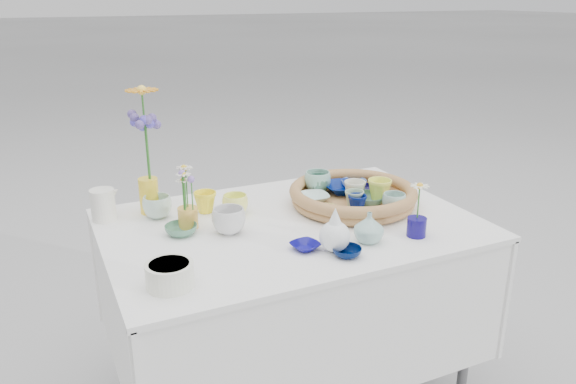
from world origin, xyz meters
name	(u,v)px	position (x,y,z in m)	size (l,w,h in m)	color
wicker_tray	(353,196)	(0.28, 0.05, 0.80)	(0.47, 0.47, 0.08)	brown
tray_ceramic_0	(343,188)	(0.30, 0.15, 0.80)	(0.15, 0.15, 0.04)	#001360
tray_ceramic_1	(368,190)	(0.37, 0.09, 0.80)	(0.09, 0.09, 0.03)	black
tray_ceramic_2	(379,190)	(0.37, 0.01, 0.82)	(0.09, 0.09, 0.08)	#ECEF53
tray_ceramic_3	(368,200)	(0.31, -0.01, 0.80)	(0.12, 0.12, 0.04)	slate
tray_ceramic_4	(354,200)	(0.25, -0.01, 0.82)	(0.07, 0.07, 0.06)	#91B390
tray_ceramic_5	(313,198)	(0.15, 0.11, 0.80)	(0.11, 0.11, 0.03)	silver
tray_ceramic_6	(318,182)	(0.21, 0.20, 0.82)	(0.10, 0.10, 0.08)	#8CC5B4
tray_ceramic_7	(355,191)	(0.29, 0.05, 0.82)	(0.08, 0.08, 0.07)	beige
tray_ceramic_8	(354,184)	(0.36, 0.18, 0.80)	(0.10, 0.10, 0.03)	#7096D9
tray_ceramic_9	(357,204)	(0.24, -0.05, 0.81)	(0.07, 0.07, 0.06)	navy
tray_ceramic_10	(326,211)	(0.12, -0.03, 0.80)	(0.09, 0.09, 0.03)	#DBCB78
tray_ceramic_11	(394,203)	(0.36, -0.10, 0.82)	(0.08, 0.08, 0.07)	#97C0B9
tray_ceramic_12	(318,184)	(0.21, 0.19, 0.82)	(0.09, 0.09, 0.07)	#4D826D
loose_ceramic_0	(205,202)	(-0.24, 0.22, 0.80)	(0.08, 0.08, 0.08)	yellow
loose_ceramic_1	(235,204)	(-0.15, 0.15, 0.80)	(0.09, 0.09, 0.07)	#F9FF70
loose_ceramic_2	(181,230)	(-0.37, 0.06, 0.78)	(0.11, 0.11, 0.03)	#477B5F
loose_ceramic_3	(229,221)	(-0.22, 0.00, 0.81)	(0.11, 0.11, 0.09)	silver
loose_ceramic_4	(305,246)	(-0.05, -0.22, 0.78)	(0.09, 0.09, 0.02)	#0B0877
loose_ceramic_5	(157,207)	(-0.41, 0.24, 0.80)	(0.10, 0.10, 0.08)	silver
loose_ceramic_6	(347,252)	(0.04, -0.31, 0.78)	(0.09, 0.09, 0.03)	#000F3A
fluted_bowl	(170,275)	(-0.49, -0.27, 0.80)	(0.13, 0.13, 0.07)	silver
bud_vase_paleblue	(335,229)	(0.03, -0.26, 0.84)	(0.10, 0.10, 0.15)	white
bud_vase_seafoam	(369,227)	(0.16, -0.25, 0.82)	(0.10, 0.10, 0.10)	#8CB4AD
bud_vase_cobalt	(417,227)	(0.32, -0.28, 0.80)	(0.06, 0.06, 0.06)	#11085D
single_daisy	(419,202)	(0.33, -0.28, 0.88)	(0.07, 0.07, 0.13)	white
tall_vase_yellow	(149,196)	(-0.42, 0.30, 0.83)	(0.07, 0.07, 0.13)	yellow
gerbera	(146,136)	(-0.41, 0.29, 1.05)	(0.13, 0.13, 0.33)	orange
hydrangea	(148,152)	(-0.41, 0.29, 0.99)	(0.08, 0.08, 0.28)	#594794
white_pitcher	(103,205)	(-0.58, 0.29, 0.82)	(0.12, 0.08, 0.11)	white
daisy_cup	(188,218)	(-0.33, 0.10, 0.80)	(0.07, 0.07, 0.07)	gold
daisy_posy	(188,187)	(-0.33, 0.10, 0.91)	(0.08, 0.08, 0.15)	silver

